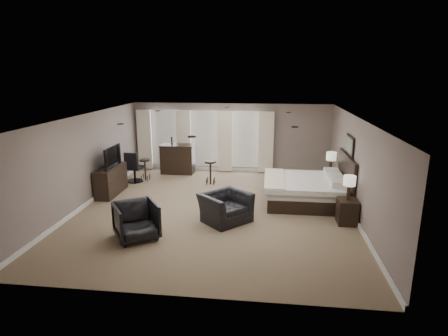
# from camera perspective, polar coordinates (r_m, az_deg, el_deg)

# --- Properties ---
(room) EXTENTS (7.60, 8.60, 2.64)m
(room) POSITION_cam_1_polar(r_m,az_deg,el_deg) (10.23, -1.38, 0.56)
(room) COLOR #79664D
(room) RESTS_ON ground
(window_bay) EXTENTS (5.25, 0.20, 2.30)m
(window_bay) POSITION_cam_1_polar(r_m,az_deg,el_deg) (14.37, -2.99, 4.24)
(window_bay) COLOR silver
(window_bay) RESTS_ON room
(bed) EXTENTS (2.30, 2.20, 1.47)m
(bed) POSITION_cam_1_polar(r_m,az_deg,el_deg) (11.17, 12.51, -1.60)
(bed) COLOR silver
(bed) RESTS_ON ground
(nightstand_near) EXTENTS (0.47, 0.58, 0.63)m
(nightstand_near) POSITION_cam_1_polar(r_m,az_deg,el_deg) (10.07, 18.22, -6.30)
(nightstand_near) COLOR black
(nightstand_near) RESTS_ON ground
(nightstand_far) EXTENTS (0.43, 0.52, 0.57)m
(nightstand_far) POSITION_cam_1_polar(r_m,az_deg,el_deg) (12.79, 15.78, -1.83)
(nightstand_far) COLOR black
(nightstand_far) RESTS_ON ground
(lamp_near) EXTENTS (0.30, 0.30, 0.63)m
(lamp_near) POSITION_cam_1_polar(r_m,az_deg,el_deg) (9.87, 18.51, -2.89)
(lamp_near) COLOR beige
(lamp_near) RESTS_ON nightstand_near
(lamp_far) EXTENTS (0.32, 0.32, 0.66)m
(lamp_far) POSITION_cam_1_polar(r_m,az_deg,el_deg) (12.63, 15.97, 0.86)
(lamp_far) COLOR beige
(lamp_far) RESTS_ON nightstand_far
(wall_art) EXTENTS (0.04, 0.96, 0.56)m
(wall_art) POSITION_cam_1_polar(r_m,az_deg,el_deg) (11.11, 18.57, 3.30)
(wall_art) COLOR slate
(wall_art) RESTS_ON room
(dresser) EXTENTS (0.49, 1.51, 0.88)m
(dresser) POSITION_cam_1_polar(r_m,az_deg,el_deg) (12.29, -16.84, -1.82)
(dresser) COLOR black
(dresser) RESTS_ON ground
(tv) EXTENTS (0.65, 1.13, 0.15)m
(tv) POSITION_cam_1_polar(r_m,az_deg,el_deg) (12.16, -17.01, 0.50)
(tv) COLOR black
(tv) RESTS_ON dresser
(armchair_near) EXTENTS (1.35, 1.36, 1.01)m
(armchair_near) POSITION_cam_1_polar(r_m,az_deg,el_deg) (9.63, 0.21, -5.27)
(armchair_near) COLOR black
(armchair_near) RESTS_ON ground
(armchair_far) EXTENTS (1.25, 1.23, 0.95)m
(armchair_far) POSITION_cam_1_polar(r_m,az_deg,el_deg) (8.91, -13.24, -7.60)
(armchair_far) COLOR black
(armchair_far) RESTS_ON ground
(bar_counter) EXTENTS (1.27, 0.66, 1.11)m
(bar_counter) POSITION_cam_1_polar(r_m,az_deg,el_deg) (14.25, -7.07, 1.40)
(bar_counter) COLOR black
(bar_counter) RESTS_ON ground
(bar_stool_left) EXTENTS (0.47, 0.47, 0.76)m
(bar_stool_left) POSITION_cam_1_polar(r_m,az_deg,el_deg) (13.53, -11.92, -0.27)
(bar_stool_left) COLOR black
(bar_stool_left) RESTS_ON ground
(bar_stool_right) EXTENTS (0.47, 0.47, 0.82)m
(bar_stool_right) POSITION_cam_1_polar(r_m,az_deg,el_deg) (12.78, -2.07, -0.70)
(bar_stool_right) COLOR black
(bar_stool_right) RESTS_ON ground
(desk_chair) EXTENTS (0.61, 0.61, 1.09)m
(desk_chair) POSITION_cam_1_polar(r_m,az_deg,el_deg) (13.39, -13.51, 0.19)
(desk_chair) COLOR black
(desk_chair) RESTS_ON ground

